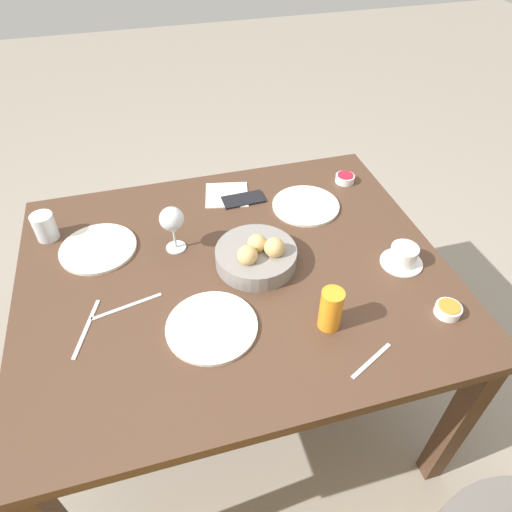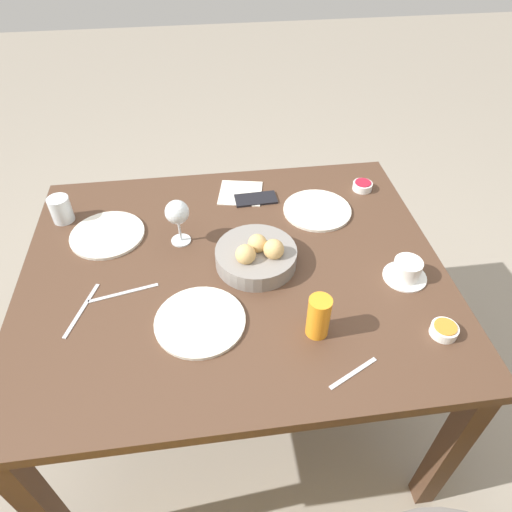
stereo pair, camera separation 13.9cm
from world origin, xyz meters
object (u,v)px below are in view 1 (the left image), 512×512
Objects in this scene: juice_glass at (331,309)px; knife_silver at (127,306)px; jam_bowl_berry at (345,178)px; wine_glass at (172,220)px; plate_far_center at (212,327)px; fork_silver at (86,328)px; plate_near_left at (306,205)px; plate_near_right at (98,248)px; spoon_coffee at (371,361)px; napkin at (227,195)px; cell_phone at (243,200)px; coffee_cup at (403,256)px; bread_basket at (257,255)px; jam_bowl_honey at (448,310)px; water_tumbler at (45,227)px.

juice_glass reaches higher than knife_silver.
wine_glass is at bearing 17.08° from jam_bowl_berry.
fork_silver is (0.32, -0.09, -0.00)m from plate_far_center.
plate_near_left is 0.72m from plate_near_right.
plate_near_right is 1.73× the size of spoon_coffee.
plate_far_center is 1.36× the size of napkin.
jam_bowl_berry is 0.40m from cell_phone.
plate_near_right reaches higher than fork_silver.
bread_basket is at bearing -15.16° from coffee_cup.
plate_near_left is at bearing -62.42° from coffee_cup.
wine_glass is 0.40m from fork_silver.
juice_glass reaches higher than jam_bowl_honey.
napkin is 0.07m from cell_phone.
fork_silver is 0.71m from napkin.
knife_silver is at bearing -32.43° from plate_far_center.
juice_glass is 0.90× the size of spoon_coffee.
water_tumbler is at bearing -74.53° from fork_silver.
coffee_cup is at bearing 176.84° from knife_silver.
water_tumbler is (0.75, -0.58, -0.02)m from juice_glass.
plate_far_center is 0.68m from water_tumbler.
spoon_coffee is 0.76m from cell_phone.
water_tumbler reaches higher than cell_phone.
knife_silver is (0.83, -0.05, -0.03)m from coffee_cup.
jam_bowl_honey is (-1.08, 0.63, -0.03)m from water_tumbler.
fork_silver is (-0.12, 0.42, -0.04)m from water_tumbler.
plate_near_right is at bearing -29.78° from jam_bowl_honey.
coffee_cup is 0.71× the size of napkin.
jam_bowl_honey is at bearing -162.24° from spoon_coffee.
juice_glass is 1.75× the size of jam_bowl_honey.
jam_bowl_berry is 0.94m from knife_silver.
coffee_cup is at bearing -152.01° from juice_glass.
wine_glass is 0.34m from napkin.
plate_far_center is at bearing 97.63° from wine_glass.
plate_near_left is 0.87m from water_tumbler.
plate_near_right is at bearing 145.74° from water_tumbler.
plate_far_center reaches higher than fork_silver.
spoon_coffee is (-0.18, 0.42, -0.03)m from bread_basket.
napkin is 1.19× the size of cell_phone.
jam_bowl_berry is 0.47× the size of cell_phone.
jam_bowl_berry is at bearing -91.59° from coffee_cup.
wine_glass is at bearing 35.37° from cell_phone.
plate_near_right is 0.32m from fork_silver.
napkin is at bearing -78.67° from juice_glass.
jam_bowl_berry is 1.00× the size of jam_bowl_honey.
fork_silver is 1.06× the size of napkin.
jam_bowl_berry is 0.36× the size of knife_silver.
plate_near_left is at bearing -168.45° from wine_glass.
cell_phone is at bearing 137.18° from napkin.
plate_near_left is at bearing -69.88° from jam_bowl_honey.
cell_phone is (-0.05, 0.05, 0.00)m from napkin.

